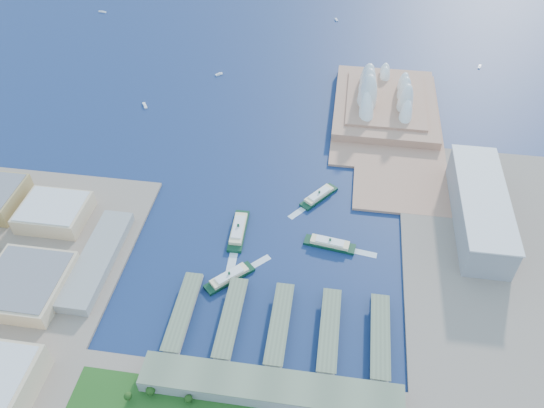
% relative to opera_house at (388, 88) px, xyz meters
% --- Properties ---
extents(ground, '(3000.00, 3000.00, 0.00)m').
position_rel_opera_house_xyz_m(ground, '(-105.00, -280.00, -32.00)').
color(ground, '#0D1C3F').
rests_on(ground, ground).
extents(peninsula, '(135.00, 220.00, 3.00)m').
position_rel_opera_house_xyz_m(peninsula, '(2.50, -20.00, -30.50)').
color(peninsula, '#AE7A5F').
rests_on(peninsula, ground).
extents(opera_house, '(134.00, 180.00, 58.00)m').
position_rel_opera_house_xyz_m(opera_house, '(0.00, 0.00, 0.00)').
color(opera_house, white).
rests_on(opera_house, peninsula).
extents(toaster_building, '(45.00, 155.00, 35.00)m').
position_rel_opera_house_xyz_m(toaster_building, '(90.00, -200.00, -11.50)').
color(toaster_building, gray).
rests_on(toaster_building, east_land).
extents(ferry_wharves, '(184.00, 90.00, 9.30)m').
position_rel_opera_house_xyz_m(ferry_wharves, '(-91.00, -355.00, -27.35)').
color(ferry_wharves, '#5C694F').
rests_on(ferry_wharves, ground).
extents(terminal_building, '(200.00, 28.00, 12.00)m').
position_rel_opera_house_xyz_m(terminal_building, '(-90.00, -415.00, -23.00)').
color(terminal_building, gray).
rests_on(terminal_building, south_land).
extents(ferry_a, '(16.23, 57.17, 10.73)m').
position_rel_opera_house_xyz_m(ferry_a, '(-147.14, -248.65, -26.64)').
color(ferry_a, '#0C321D').
rests_on(ferry_a, ground).
extents(ferry_b, '(39.43, 46.29, 9.22)m').
position_rel_opera_house_xyz_m(ferry_b, '(-71.15, -185.50, -27.39)').
color(ferry_b, '#0C321D').
rests_on(ferry_b, ground).
extents(ferry_c, '(43.92, 44.19, 9.39)m').
position_rel_opera_house_xyz_m(ferry_c, '(-143.91, -309.06, -27.30)').
color(ferry_c, '#0C321D').
rests_on(ferry_c, ground).
extents(ferry_d, '(51.60, 19.95, 9.51)m').
position_rel_opera_house_xyz_m(ferry_d, '(-55.07, -253.72, -27.25)').
color(ferry_d, '#0C321D').
rests_on(ferry_d, ground).
extents(boat_a, '(10.47, 14.08, 2.76)m').
position_rel_opera_house_xyz_m(boat_a, '(-314.49, -39.03, -30.62)').
color(boat_a, white).
rests_on(boat_a, ground).
extents(boat_b, '(10.51, 9.88, 2.89)m').
position_rel_opera_house_xyz_m(boat_b, '(-234.80, 55.39, -30.56)').
color(boat_b, white).
rests_on(boat_b, ground).
extents(boat_c, '(6.33, 11.44, 2.47)m').
position_rel_opera_house_xyz_m(boat_c, '(139.91, 133.31, -30.76)').
color(boat_c, white).
rests_on(boat_c, ground).
extents(boat_d, '(14.31, 5.17, 2.36)m').
position_rel_opera_house_xyz_m(boat_d, '(-482.32, 236.68, -30.82)').
color(boat_d, white).
rests_on(boat_d, ground).
extents(boat_e, '(6.43, 10.91, 2.55)m').
position_rel_opera_house_xyz_m(boat_e, '(-78.07, 263.89, -30.72)').
color(boat_e, white).
rests_on(boat_e, ground).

